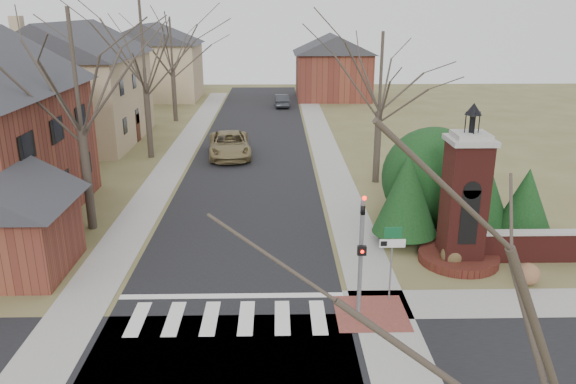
{
  "coord_description": "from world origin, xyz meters",
  "views": [
    {
      "loc": [
        1.65,
        -15.63,
        9.87
      ],
      "look_at": [
        2.1,
        6.0,
        2.7
      ],
      "focal_mm": 35.0,
      "sensor_mm": 36.0,
      "label": 1
    }
  ],
  "objects_px": {
    "sign_post": "(392,249)",
    "distant_car": "(282,100)",
    "pickup_truck": "(229,145)",
    "traffic_signal_pole": "(361,249)",
    "brick_gate_monument": "(463,212)"
  },
  "relations": [
    {
      "from": "sign_post",
      "to": "pickup_truck",
      "type": "bearing_deg",
      "value": 109.68
    },
    {
      "from": "traffic_signal_pole",
      "to": "brick_gate_monument",
      "type": "bearing_deg",
      "value": 43.24
    },
    {
      "from": "pickup_truck",
      "to": "distant_car",
      "type": "relative_size",
      "value": 1.5
    },
    {
      "from": "brick_gate_monument",
      "to": "sign_post",
      "type": "bearing_deg",
      "value": -138.58
    },
    {
      "from": "pickup_truck",
      "to": "distant_car",
      "type": "bearing_deg",
      "value": 73.31
    },
    {
      "from": "sign_post",
      "to": "pickup_truck",
      "type": "height_order",
      "value": "sign_post"
    },
    {
      "from": "traffic_signal_pole",
      "to": "brick_gate_monument",
      "type": "xyz_separation_m",
      "value": [
        4.7,
        4.42,
        -0.42
      ]
    },
    {
      "from": "traffic_signal_pole",
      "to": "distant_car",
      "type": "distance_m",
      "value": 41.83
    },
    {
      "from": "sign_post",
      "to": "brick_gate_monument",
      "type": "relative_size",
      "value": 0.42
    },
    {
      "from": "sign_post",
      "to": "distant_car",
      "type": "bearing_deg",
      "value": 94.79
    },
    {
      "from": "traffic_signal_pole",
      "to": "pickup_truck",
      "type": "xyz_separation_m",
      "value": [
        -5.9,
        21.52,
        -1.76
      ]
    },
    {
      "from": "sign_post",
      "to": "brick_gate_monument",
      "type": "height_order",
      "value": "brick_gate_monument"
    },
    {
      "from": "sign_post",
      "to": "pickup_truck",
      "type": "xyz_separation_m",
      "value": [
        -7.19,
        20.11,
        -1.12
      ]
    },
    {
      "from": "distant_car",
      "to": "traffic_signal_pole",
      "type": "bearing_deg",
      "value": 90.37
    },
    {
      "from": "pickup_truck",
      "to": "traffic_signal_pole",
      "type": "bearing_deg",
      "value": -80.68
    }
  ]
}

